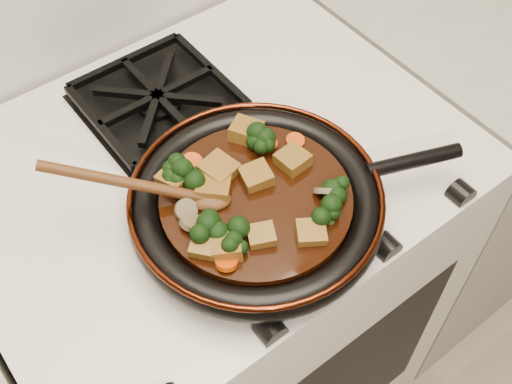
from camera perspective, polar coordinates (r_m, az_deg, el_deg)
stove at (r=1.35m, az=-3.12°, el=-9.44°), size 0.76×0.60×0.90m
burner_grate_front at (r=0.90m, az=0.79°, el=-1.89°), size 0.23×0.23×0.03m
burner_grate_back at (r=1.05m, az=-8.70°, el=8.07°), size 0.23×0.23×0.03m
skillet at (r=0.87m, az=0.13°, el=-1.01°), size 0.46×0.35×0.05m
braising_sauce at (r=0.86m, az=-0.00°, el=-0.84°), size 0.26×0.26×0.02m
tofu_cube_0 at (r=0.92m, az=-0.88°, el=5.41°), size 0.06×0.06×0.03m
tofu_cube_1 at (r=0.86m, az=-3.81°, el=0.32°), size 0.06×0.06×0.03m
tofu_cube_2 at (r=0.81m, az=0.50°, el=-3.93°), size 0.05×0.04×0.02m
tofu_cube_3 at (r=0.87m, az=0.04°, el=1.39°), size 0.05×0.05×0.02m
tofu_cube_4 at (r=0.87m, az=-3.35°, el=1.93°), size 0.05×0.05×0.03m
tofu_cube_5 at (r=0.80m, az=-2.56°, el=-4.70°), size 0.05×0.06×0.03m
tofu_cube_6 at (r=0.81m, az=-4.52°, el=-4.74°), size 0.05×0.05×0.02m
tofu_cube_7 at (r=0.89m, az=3.28°, el=2.84°), size 0.04×0.04×0.02m
tofu_cube_8 at (r=0.87m, az=-7.16°, el=1.20°), size 0.05×0.05×0.03m
tofu_cube_9 at (r=0.82m, az=4.90°, el=-3.65°), size 0.05×0.05×0.02m
broccoli_floret_0 at (r=0.86m, az=-5.79°, el=1.20°), size 0.08×0.08×0.07m
broccoli_floret_1 at (r=0.85m, az=7.14°, el=-0.04°), size 0.06×0.07×0.07m
broccoli_floret_2 at (r=0.80m, az=-1.76°, el=-4.35°), size 0.07×0.08×0.07m
broccoli_floret_3 at (r=0.83m, az=6.67°, el=-2.20°), size 0.07×0.07×0.06m
broccoli_floret_4 at (r=0.87m, az=-6.92°, el=1.43°), size 0.08×0.08×0.06m
broccoli_floret_5 at (r=0.90m, az=0.58°, el=4.50°), size 0.09×0.09×0.07m
broccoli_floret_6 at (r=0.81m, az=-4.20°, el=-3.70°), size 0.09×0.09×0.07m
carrot_coin_0 at (r=0.91m, az=1.06°, el=4.41°), size 0.03×0.03×0.02m
carrot_coin_1 at (r=0.89m, az=-5.69°, el=2.62°), size 0.03×0.03×0.02m
carrot_coin_2 at (r=0.79m, az=-2.64°, el=-6.31°), size 0.03×0.03×0.02m
carrot_coin_3 at (r=0.91m, az=3.50°, el=4.54°), size 0.03×0.03×0.01m
mushroom_slice_0 at (r=0.83m, az=-5.78°, el=-2.71°), size 0.03×0.03×0.02m
mushroom_slice_1 at (r=0.84m, az=-6.25°, el=-1.60°), size 0.03×0.03×0.02m
mushroom_slice_2 at (r=0.86m, az=6.35°, el=0.10°), size 0.05×0.05×0.03m
wooden_spoon at (r=0.84m, az=-8.14°, el=0.17°), size 0.13×0.11×0.22m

